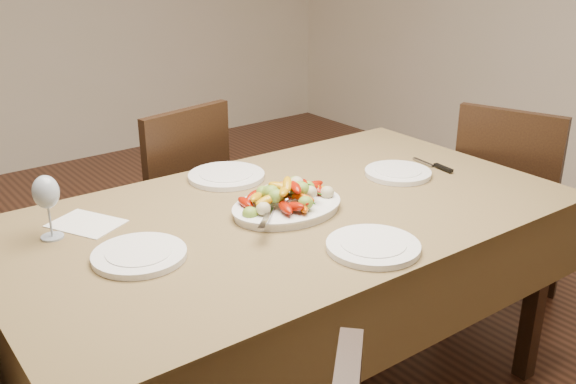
{
  "coord_description": "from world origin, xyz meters",
  "views": [
    {
      "loc": [
        -1.36,
        -1.65,
        1.57
      ],
      "look_at": [
        -0.2,
        -0.16,
        0.82
      ],
      "focal_mm": 40.0,
      "sensor_mm": 36.0,
      "label": 1
    }
  ],
  "objects_px": {
    "dining_table": "(288,311)",
    "plate_right": "(398,173)",
    "chair_right": "(513,207)",
    "plate_near": "(373,247)",
    "plate_left": "(139,255)",
    "wine_glass": "(48,205)",
    "plate_far": "(226,176)",
    "serving_platter": "(287,208)",
    "chair_far": "(163,209)"
  },
  "relations": [
    {
      "from": "dining_table",
      "to": "plate_right",
      "type": "bearing_deg",
      "value": 0.64
    },
    {
      "from": "dining_table",
      "to": "chair_right",
      "type": "xyz_separation_m",
      "value": [
        1.2,
        -0.06,
        0.1
      ]
    },
    {
      "from": "plate_right",
      "to": "plate_near",
      "type": "relative_size",
      "value": 0.92
    },
    {
      "from": "plate_right",
      "to": "plate_left",
      "type": "bearing_deg",
      "value": -178.87
    },
    {
      "from": "plate_left",
      "to": "plate_right",
      "type": "relative_size",
      "value": 1.06
    },
    {
      "from": "plate_right",
      "to": "wine_glass",
      "type": "distance_m",
      "value": 1.22
    },
    {
      "from": "plate_far",
      "to": "serving_platter",
      "type": "bearing_deg",
      "value": -92.03
    },
    {
      "from": "chair_far",
      "to": "plate_right",
      "type": "distance_m",
      "value": 1.05
    },
    {
      "from": "plate_far",
      "to": "wine_glass",
      "type": "relative_size",
      "value": 1.35
    },
    {
      "from": "plate_right",
      "to": "plate_near",
      "type": "xyz_separation_m",
      "value": [
        -0.5,
        -0.37,
        0.0
      ]
    },
    {
      "from": "chair_far",
      "to": "plate_far",
      "type": "relative_size",
      "value": 3.43
    },
    {
      "from": "chair_right",
      "to": "wine_glass",
      "type": "bearing_deg",
      "value": 62.73
    },
    {
      "from": "plate_right",
      "to": "plate_far",
      "type": "xyz_separation_m",
      "value": [
        -0.52,
        0.36,
        0.0
      ]
    },
    {
      "from": "chair_right",
      "to": "serving_platter",
      "type": "distance_m",
      "value": 1.25
    },
    {
      "from": "chair_right",
      "to": "serving_platter",
      "type": "relative_size",
      "value": 2.62
    },
    {
      "from": "plate_near",
      "to": "wine_glass",
      "type": "xyz_separation_m",
      "value": [
        -0.68,
        0.63,
        0.09
      ]
    },
    {
      "from": "chair_far",
      "to": "serving_platter",
      "type": "relative_size",
      "value": 2.62
    },
    {
      "from": "plate_left",
      "to": "dining_table",
      "type": "bearing_deg",
      "value": 1.62
    },
    {
      "from": "chair_right",
      "to": "wine_glass",
      "type": "relative_size",
      "value": 4.64
    },
    {
      "from": "chair_far",
      "to": "plate_near",
      "type": "height_order",
      "value": "chair_far"
    },
    {
      "from": "dining_table",
      "to": "plate_near",
      "type": "bearing_deg",
      "value": -87.61
    },
    {
      "from": "chair_right",
      "to": "plate_left",
      "type": "height_order",
      "value": "chair_right"
    },
    {
      "from": "serving_platter",
      "to": "chair_far",
      "type": "bearing_deg",
      "value": 90.29
    },
    {
      "from": "chair_far",
      "to": "wine_glass",
      "type": "distance_m",
      "value": 0.97
    },
    {
      "from": "wine_glass",
      "to": "chair_right",
      "type": "bearing_deg",
      "value": -9.8
    },
    {
      "from": "dining_table",
      "to": "chair_right",
      "type": "relative_size",
      "value": 1.94
    },
    {
      "from": "plate_near",
      "to": "plate_far",
      "type": "bearing_deg",
      "value": 91.12
    },
    {
      "from": "plate_near",
      "to": "dining_table",
      "type": "bearing_deg",
      "value": 92.39
    },
    {
      "from": "chair_far",
      "to": "plate_left",
      "type": "xyz_separation_m",
      "value": [
        -0.51,
        -0.88,
        0.29
      ]
    },
    {
      "from": "chair_right",
      "to": "wine_glass",
      "type": "xyz_separation_m",
      "value": [
        -1.87,
        0.32,
        0.39
      ]
    },
    {
      "from": "chair_far",
      "to": "dining_table",
      "type": "bearing_deg",
      "value": 80.52
    },
    {
      "from": "chair_right",
      "to": "serving_platter",
      "type": "xyz_separation_m",
      "value": [
        -1.21,
        0.05,
        0.3
      ]
    },
    {
      "from": "plate_left",
      "to": "plate_near",
      "type": "relative_size",
      "value": 0.97
    },
    {
      "from": "plate_right",
      "to": "plate_far",
      "type": "height_order",
      "value": "same"
    },
    {
      "from": "plate_near",
      "to": "plate_right",
      "type": "bearing_deg",
      "value": 36.74
    },
    {
      "from": "plate_left",
      "to": "plate_far",
      "type": "distance_m",
      "value": 0.65
    },
    {
      "from": "serving_platter",
      "to": "plate_near",
      "type": "relative_size",
      "value": 1.37
    },
    {
      "from": "chair_right",
      "to": "plate_left",
      "type": "distance_m",
      "value": 1.75
    },
    {
      "from": "dining_table",
      "to": "plate_far",
      "type": "distance_m",
      "value": 0.53
    },
    {
      "from": "chair_far",
      "to": "serving_platter",
      "type": "bearing_deg",
      "value": 79.7
    },
    {
      "from": "plate_right",
      "to": "serving_platter",
      "type": "bearing_deg",
      "value": -178.19
    },
    {
      "from": "serving_platter",
      "to": "plate_far",
      "type": "distance_m",
      "value": 0.38
    },
    {
      "from": "dining_table",
      "to": "serving_platter",
      "type": "relative_size",
      "value": 5.07
    },
    {
      "from": "plate_far",
      "to": "plate_right",
      "type": "bearing_deg",
      "value": -34.87
    },
    {
      "from": "plate_right",
      "to": "wine_glass",
      "type": "relative_size",
      "value": 1.19
    },
    {
      "from": "plate_far",
      "to": "chair_far",
      "type": "bearing_deg",
      "value": 92.05
    },
    {
      "from": "serving_platter",
      "to": "wine_glass",
      "type": "distance_m",
      "value": 0.72
    },
    {
      "from": "plate_far",
      "to": "wine_glass",
      "type": "height_order",
      "value": "wine_glass"
    },
    {
      "from": "dining_table",
      "to": "plate_near",
      "type": "height_order",
      "value": "plate_near"
    },
    {
      "from": "chair_right",
      "to": "chair_far",
      "type": "bearing_deg",
      "value": 35.2
    }
  ]
}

